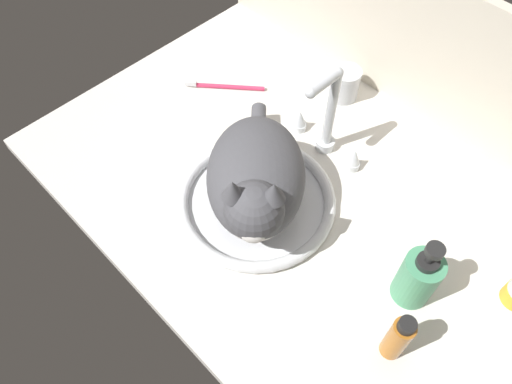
# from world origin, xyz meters

# --- Properties ---
(countertop) EXTENTS (1.10, 0.70, 0.03)m
(countertop) POSITION_xyz_m (0.00, 0.00, 0.01)
(countertop) COLOR silver
(countertop) RESTS_ON ground
(backsplash_wall) EXTENTS (1.10, 0.02, 0.34)m
(backsplash_wall) POSITION_xyz_m (0.00, 0.36, 0.17)
(backsplash_wall) COLOR beige
(backsplash_wall) RESTS_ON ground
(sink_basin) EXTENTS (0.31, 0.31, 0.02)m
(sink_basin) POSITION_xyz_m (-0.05, -0.07, 0.04)
(sink_basin) COLOR white
(sink_basin) RESTS_ON countertop
(faucet) EXTENTS (0.18, 0.10, 0.22)m
(faucet) POSITION_xyz_m (-0.05, 0.13, 0.12)
(faucet) COLOR silver
(faucet) RESTS_ON countertop
(cat) EXTENTS (0.32, 0.33, 0.19)m
(cat) POSITION_xyz_m (-0.03, -0.09, 0.13)
(cat) COLOR #4C4C51
(cat) RESTS_ON sink_basin
(metal_jar) EXTENTS (0.07, 0.07, 0.07)m
(metal_jar) POSITION_xyz_m (-0.12, 0.28, 0.07)
(metal_jar) COLOR #B2B5BA
(metal_jar) RESTS_ON countertop
(soap_pump_bottle) EXTENTS (0.07, 0.07, 0.16)m
(soap_pump_bottle) POSITION_xyz_m (0.28, -0.01, 0.09)
(soap_pump_bottle) COLOR #4C9E70
(soap_pump_bottle) RESTS_ON countertop
(amber_bottle) EXTENTS (0.04, 0.04, 0.12)m
(amber_bottle) POSITION_xyz_m (0.31, -0.12, 0.09)
(amber_bottle) COLOR #B2661E
(amber_bottle) RESTS_ON countertop
(toothbrush) EXTENTS (0.15, 0.13, 0.02)m
(toothbrush) POSITION_xyz_m (-0.33, 0.10, 0.04)
(toothbrush) COLOR #D83359
(toothbrush) RESTS_ON countertop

